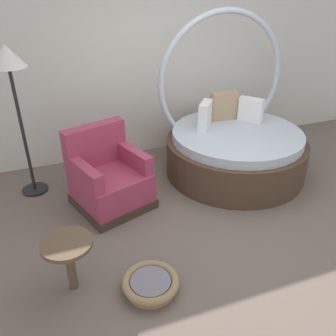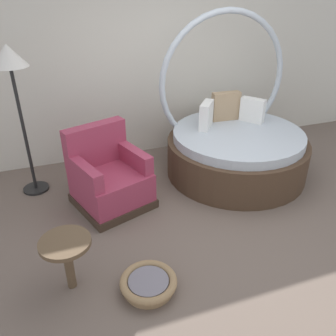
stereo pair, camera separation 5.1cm
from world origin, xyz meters
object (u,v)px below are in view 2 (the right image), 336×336
round_daybed (235,144)px  pet_basket (149,283)px  side_table (66,249)px  red_armchair (109,179)px  floor_lamp (11,71)px

round_daybed → pet_basket: 2.46m
round_daybed → pet_basket: bearing=-135.9°
round_daybed → side_table: round_daybed is taller
pet_basket → side_table: size_ratio=0.98×
pet_basket → round_daybed: bearing=44.1°
round_daybed → side_table: (-2.39, -1.43, 0.02)m
red_armchair → floor_lamp: size_ratio=0.56×
pet_basket → floor_lamp: size_ratio=0.28×
round_daybed → floor_lamp: bearing=171.8°
red_armchair → floor_lamp: bearing=144.7°
round_daybed → floor_lamp: size_ratio=1.16×
red_armchair → pet_basket: (0.05, -1.47, -0.26)m
red_armchair → side_table: bearing=-116.3°
floor_lamp → pet_basket: bearing=-66.4°
red_armchair → floor_lamp: 1.60m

